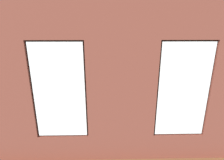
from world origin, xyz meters
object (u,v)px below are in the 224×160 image
at_px(coffee_table, 102,97).
at_px(candle_jar, 97,93).
at_px(papasan_chair, 96,84).
at_px(remote_black, 113,93).
at_px(cup_ceramic, 102,94).
at_px(potted_plant_mid_room_small, 128,90).
at_px(couch_by_window, 96,128).
at_px(potted_plant_corner_near_left, 174,75).
at_px(media_console, 32,103).
at_px(table_plant_small, 89,94).
at_px(potted_plant_beside_window_right, 33,116).
at_px(couch_left, 189,100).
at_px(tv_flatscreen, 29,85).
at_px(potted_plant_between_couches, 149,124).
at_px(remote_gray, 105,96).

bearing_deg(coffee_table, candle_jar, -30.19).
relative_size(candle_jar, papasan_chair, 0.10).
bearing_deg(remote_black, papasan_chair, -162.93).
height_order(cup_ceramic, potted_plant_mid_room_small, potted_plant_mid_room_small).
relative_size(couch_by_window, potted_plant_corner_near_left, 1.43).
height_order(media_console, potted_plant_mid_room_small, media_console).
bearing_deg(media_console, remote_black, -170.81).
distance_m(table_plant_small, potted_plant_beside_window_right, 2.27).
bearing_deg(potted_plant_corner_near_left, potted_plant_beside_window_right, 37.63).
xyz_separation_m(cup_ceramic, potted_plant_mid_room_small, (-1.01, -0.68, -0.09)).
bearing_deg(coffee_table, couch_left, 174.70).
bearing_deg(media_console, papasan_chair, -144.28).
height_order(couch_by_window, remote_black, couch_by_window).
xyz_separation_m(tv_flatscreen, papasan_chair, (-2.11, -1.52, -0.48)).
xyz_separation_m(remote_black, potted_plant_mid_room_small, (-0.60, -0.53, -0.05)).
distance_m(candle_jar, potted_plant_mid_room_small, 1.33).
relative_size(cup_ceramic, potted_plant_beside_window_right, 0.07).
height_order(table_plant_small, potted_plant_beside_window_right, potted_plant_beside_window_right).
height_order(candle_jar, potted_plant_mid_room_small, candle_jar).
bearing_deg(potted_plant_between_couches, media_console, -23.68).
xyz_separation_m(couch_left, potted_plant_corner_near_left, (-0.14, -1.91, 0.41)).
distance_m(candle_jar, potted_plant_corner_near_left, 3.73).
height_order(candle_jar, remote_gray, candle_jar).
distance_m(coffee_table, media_console, 2.44).
distance_m(tv_flatscreen, potted_plant_beside_window_right, 1.96).
distance_m(tv_flatscreen, potted_plant_mid_room_small, 3.61).
distance_m(couch_by_window, remote_black, 2.19).
distance_m(couch_left, coffee_table, 3.08).
xyz_separation_m(table_plant_small, papasan_chair, (-0.14, -1.34, -0.10)).
distance_m(cup_ceramic, potted_plant_mid_room_small, 1.22).
relative_size(couch_by_window, potted_plant_mid_room_small, 3.45).
bearing_deg(candle_jar, cup_ceramic, 149.81).
bearing_deg(candle_jar, media_console, 10.49).
distance_m(coffee_table, potted_plant_mid_room_small, 1.22).
bearing_deg(media_console, table_plant_small, -174.84).
bearing_deg(couch_by_window, tv_flatscreen, -35.62).
bearing_deg(media_console, couch_left, -179.77).
bearing_deg(cup_ceramic, papasan_chair, -75.94).
bearing_deg(couch_by_window, potted_plant_between_couches, -178.01).
xyz_separation_m(couch_by_window, candle_jar, (0.10, -2.09, 0.16)).
distance_m(couch_by_window, media_console, 2.87).
height_order(potted_plant_corner_near_left, potted_plant_between_couches, potted_plant_corner_near_left).
bearing_deg(remote_black, potted_plant_corner_near_left, 101.17).
distance_m(table_plant_small, potted_plant_mid_room_small, 1.67).
bearing_deg(tv_flatscreen, candle_jar, -169.58).
bearing_deg(potted_plant_corner_near_left, cup_ceramic, 26.88).
relative_size(candle_jar, potted_plant_between_couches, 0.12).
bearing_deg(potted_plant_between_couches, remote_gray, -56.89).
bearing_deg(tv_flatscreen, couch_left, -179.80).
distance_m(candle_jar, remote_gray, 0.38).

